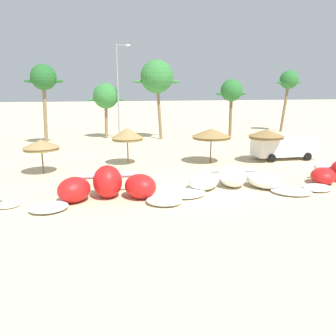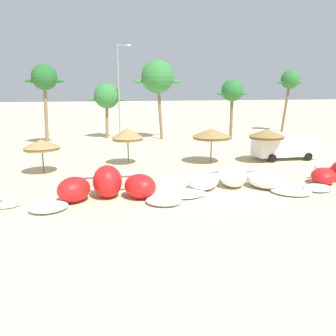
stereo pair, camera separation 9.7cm
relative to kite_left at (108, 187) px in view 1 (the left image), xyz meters
The scene contains 14 objects.
ground_plane 5.04m from the kite_left, ahead, with size 260.00×260.00×0.00m, color beige.
kite_left is the anchor object (origin of this frame).
kite_left_of_center 7.59m from the kite_left, ahead, with size 8.74×4.64×1.34m.
beach_umbrella_near_van 8.04m from the kite_left, 122.97° to the left, with size 2.54×2.54×2.45m.
beach_umbrella_middle 8.65m from the kite_left, 77.39° to the left, with size 2.51×2.51×2.93m.
beach_umbrella_near_palms 11.40m from the kite_left, 41.52° to the left, with size 3.12×3.12×2.81m.
beach_umbrella_outermost 14.58m from the kite_left, 27.70° to the left, with size 2.86×2.86×2.72m.
parked_van 16.77m from the kite_left, 27.11° to the left, with size 5.29×2.23×1.84m.
palm_left 20.63m from the kite_left, 106.21° to the left, with size 3.86×2.57×8.26m.
palm_left_of_gap 23.28m from the kite_left, 88.20° to the left, with size 4.42×2.95×6.47m.
palm_center_left 22.75m from the kite_left, 72.82° to the left, with size 5.59×3.72×9.02m.
palm_center_right 24.83m from the kite_left, 52.34° to the left, with size 3.78×2.52×6.89m.
palm_right_of_gap 35.41m from the kite_left, 44.03° to the left, with size 3.69×2.46×8.20m.
lamppost_west_center 22.80m from the kite_left, 84.31° to the left, with size 1.68×0.24×10.71m.
Camera 1 is at (-5.33, -18.05, 6.00)m, focal length 35.56 mm.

